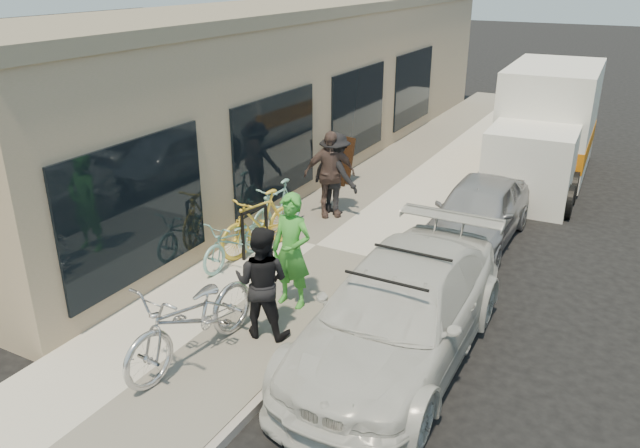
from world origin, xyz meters
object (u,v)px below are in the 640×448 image
at_px(man_standing, 262,282).
at_px(bystander_a, 335,174).
at_px(cruiser_bike_b, 234,241).
at_px(tandem_bike, 193,318).
at_px(bystander_b, 329,174).
at_px(cruiser_bike_a, 278,208).
at_px(sedan_silver, 478,211).
at_px(sandwich_board, 335,161).
at_px(woman_rider, 292,251).
at_px(moving_truck, 545,130).
at_px(cruiser_bike_c, 260,223).
at_px(bike_rack, 255,227).
at_px(sedan_white, 399,313).

height_order(man_standing, bystander_a, bystander_a).
bearing_deg(cruiser_bike_b, tandem_bike, -61.64).
xyz_separation_m(man_standing, bystander_b, (-1.31, 4.56, 0.09)).
bearing_deg(tandem_bike, cruiser_bike_b, 120.63).
xyz_separation_m(cruiser_bike_a, bystander_b, (0.47, 1.30, 0.40)).
relative_size(sedan_silver, bystander_a, 2.10).
xyz_separation_m(sandwich_board, cruiser_bike_a, (0.37, -3.23, -0.06)).
bearing_deg(bystander_a, cruiser_bike_a, 85.11).
height_order(woman_rider, man_standing, woman_rider).
distance_m(moving_truck, cruiser_bike_a, 7.67).
bearing_deg(man_standing, cruiser_bike_c, -68.01).
bearing_deg(bystander_a, woman_rider, 121.75).
relative_size(man_standing, cruiser_bike_a, 0.97).
distance_m(bike_rack, cruiser_bike_a, 1.12).
distance_m(sedan_silver, bystander_b, 3.11).
xyz_separation_m(sandwich_board, sedan_silver, (3.89, -1.46, -0.09)).
bearing_deg(sedan_silver, moving_truck, 86.15).
bearing_deg(bystander_a, moving_truck, -108.95).
relative_size(sedan_white, cruiser_bike_c, 2.62).
bearing_deg(cruiser_bike_c, moving_truck, 79.14).
bearing_deg(cruiser_bike_c, sandwich_board, 112.82).
height_order(moving_truck, cruiser_bike_c, moving_truck).
distance_m(cruiser_bike_a, cruiser_bike_c, 0.93).
relative_size(cruiser_bike_c, bystander_a, 1.06).
bearing_deg(cruiser_bike_b, bystander_b, 85.44).
relative_size(sedan_white, bystander_b, 2.68).
xyz_separation_m(sedan_white, cruiser_bike_b, (-3.55, 1.14, -0.13)).
xyz_separation_m(man_standing, cruiser_bike_b, (-1.70, 1.70, -0.40)).
xyz_separation_m(moving_truck, cruiser_bike_b, (-3.77, -8.19, -0.66)).
relative_size(bike_rack, bystander_b, 0.50).
bearing_deg(sedan_white, cruiser_bike_a, 142.64).
bearing_deg(woman_rider, bike_rack, 142.68).
relative_size(woman_rider, cruiser_bike_a, 1.07).
height_order(sedan_silver, woman_rider, woman_rider).
relative_size(cruiser_bike_a, cruiser_bike_b, 1.04).
distance_m(bike_rack, woman_rider, 1.99).
bearing_deg(sandwich_board, man_standing, -60.34).
xyz_separation_m(bystander_a, bystander_b, (-0.03, -0.18, 0.04)).
relative_size(sedan_white, cruiser_bike_a, 2.87).
relative_size(cruiser_bike_b, cruiser_bike_c, 0.88).
relative_size(bike_rack, sedan_white, 0.19).
bearing_deg(cruiser_bike_a, sedan_silver, 29.70).
bearing_deg(cruiser_bike_c, bystander_b, 97.62).
relative_size(sedan_silver, cruiser_bike_b, 2.26).
height_order(sedan_silver, tandem_bike, tandem_bike).
bearing_deg(bike_rack, man_standing, -53.75).
bearing_deg(bystander_a, bystander_b, 93.60).
xyz_separation_m(moving_truck, bystander_a, (-3.35, -5.14, -0.21)).
bearing_deg(sedan_white, man_standing, -163.85).
distance_m(sandwich_board, moving_truck, 5.44).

